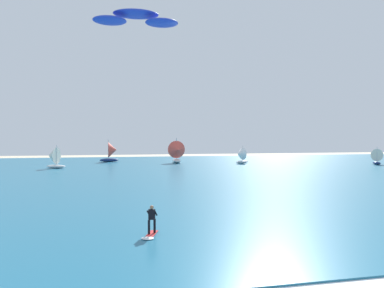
% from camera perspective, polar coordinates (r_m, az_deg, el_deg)
% --- Properties ---
extents(ocean, '(160.00, 90.00, 0.10)m').
position_cam_1_polar(ocean, '(57.68, -6.06, -4.52)').
color(ocean, '#1E607F').
rests_on(ocean, ground).
extents(shoreline_foam, '(73.03, 2.50, 0.01)m').
position_cam_1_polar(shoreline_foam, '(14.39, 8.91, -22.11)').
color(shoreline_foam, white).
rests_on(shoreline_foam, ground).
extents(kitesurfer, '(1.18, 2.03, 1.67)m').
position_cam_1_polar(kitesurfer, '(20.54, -6.70, -12.92)').
color(kitesurfer, red).
rests_on(kitesurfer, ocean).
extents(kite, '(7.18, 2.74, 1.07)m').
position_cam_1_polar(kite, '(31.18, -9.13, 19.53)').
color(kite, '#1E33B2').
extents(sailboat_anchored_offshore, '(3.34, 2.95, 3.76)m').
position_cam_1_polar(sailboat_anchored_offshore, '(75.97, 7.91, -1.84)').
color(sailboat_anchored_offshore, white).
rests_on(sailboat_anchored_offshore, ocean).
extents(sailboat_mid_left, '(3.76, 3.33, 4.22)m').
position_cam_1_polar(sailboat_mid_left, '(67.76, -21.68, -2.08)').
color(sailboat_mid_left, white).
rests_on(sailboat_mid_left, ocean).
extents(sailboat_center_horizon, '(4.33, 3.68, 5.06)m').
position_cam_1_polar(sailboat_center_horizon, '(82.20, -12.94, -1.22)').
color(sailboat_center_horizon, navy).
rests_on(sailboat_center_horizon, ocean).
extents(sailboat_outermost, '(2.83, 3.21, 3.61)m').
position_cam_1_polar(sailboat_outermost, '(82.17, 27.78, -1.78)').
color(sailboat_outermost, navy).
rests_on(sailboat_outermost, ocean).
extents(sailboat_trailing, '(3.91, 4.62, 5.42)m').
position_cam_1_polar(sailboat_trailing, '(76.27, -2.43, -1.24)').
color(sailboat_trailing, silver).
rests_on(sailboat_trailing, ocean).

